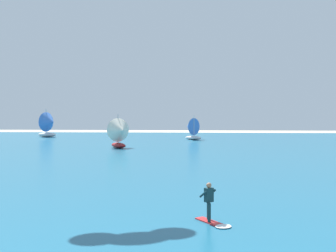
# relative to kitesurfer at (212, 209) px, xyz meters

# --- Properties ---
(ocean) EXTENTS (160.00, 90.00, 0.10)m
(ocean) POSITION_rel_kitesurfer_xyz_m (-2.78, 36.91, -0.65)
(ocean) COLOR #1E607F
(ocean) RESTS_ON ground
(kitesurfer) EXTENTS (1.61, 1.91, 1.67)m
(kitesurfer) POSITION_rel_kitesurfer_xyz_m (0.00, 0.00, 0.00)
(kitesurfer) COLOR red
(kitesurfer) RESTS_ON ocean
(sailboat_trailing) EXTENTS (4.96, 4.44, 5.57)m
(sailboat_trailing) POSITION_rel_kitesurfer_xyz_m (-29.80, 61.07, 1.95)
(sailboat_trailing) COLOR silver
(sailboat_trailing) RESTS_ON ocean
(sailboat_anchored_offshore) EXTENTS (3.87, 3.77, 4.33)m
(sailboat_anchored_offshore) POSITION_rel_kitesurfer_xyz_m (-1.43, 54.62, 1.38)
(sailboat_anchored_offshore) COLOR silver
(sailboat_anchored_offshore) RESTS_ON ocean
(sailboat_far_right) EXTENTS (3.76, 4.07, 4.52)m
(sailboat_far_right) POSITION_rel_kitesurfer_xyz_m (-10.72, 35.95, 1.47)
(sailboat_far_right) COLOR maroon
(sailboat_far_right) RESTS_ON ocean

